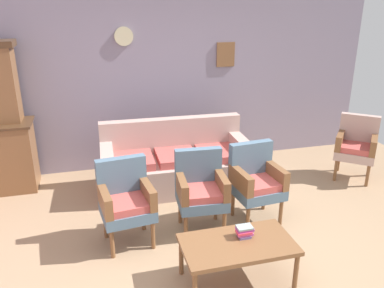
% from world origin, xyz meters
% --- Properties ---
extents(ground_plane, '(7.68, 7.68, 0.00)m').
position_xyz_m(ground_plane, '(0.00, 0.00, 0.00)').
color(ground_plane, '#997A5B').
extents(wall_back_with_decor, '(6.40, 0.09, 2.70)m').
position_xyz_m(wall_back_with_decor, '(0.00, 2.63, 1.35)').
color(wall_back_with_decor, gray).
rests_on(wall_back_with_decor, ground).
extents(floral_couch, '(1.97, 0.86, 0.90)m').
position_xyz_m(floral_couch, '(-0.09, 1.72, 0.33)').
color(floral_couch, tan).
rests_on(floral_couch, ground).
extents(armchair_row_middle, '(0.57, 0.55, 0.90)m').
position_xyz_m(armchair_row_middle, '(-0.87, 0.59, 0.50)').
color(armchair_row_middle, slate).
rests_on(armchair_row_middle, ground).
extents(armchair_by_doorway, '(0.56, 0.53, 0.90)m').
position_xyz_m(armchair_by_doorway, '(-0.04, 0.63, 0.50)').
color(armchair_by_doorway, slate).
rests_on(armchair_by_doorway, ground).
extents(armchair_near_couch_end, '(0.56, 0.53, 0.90)m').
position_xyz_m(armchair_near_couch_end, '(0.62, 0.67, 0.50)').
color(armchair_near_couch_end, slate).
rests_on(armchair_near_couch_end, ground).
extents(wingback_chair_by_fireplace, '(0.71, 0.71, 0.90)m').
position_xyz_m(wingback_chair_by_fireplace, '(2.46, 1.36, 0.50)').
color(wingback_chair_by_fireplace, tan).
rests_on(wingback_chair_by_fireplace, ground).
extents(coffee_table, '(1.00, 0.56, 0.42)m').
position_xyz_m(coffee_table, '(0.02, -0.32, 0.38)').
color(coffee_table, brown).
rests_on(coffee_table, ground).
extents(book_stack_on_table, '(0.16, 0.10, 0.11)m').
position_xyz_m(book_stack_on_table, '(0.11, -0.26, 0.48)').
color(book_stack_on_table, slate).
rests_on(book_stack_on_table, coffee_table).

